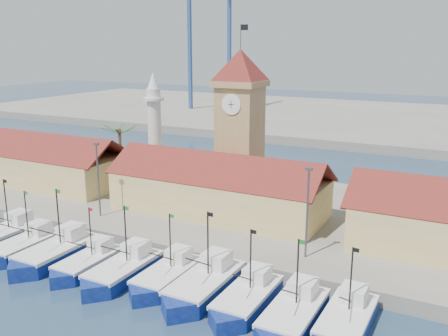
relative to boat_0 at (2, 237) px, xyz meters
The scene contains 21 objects.
ground 18.68m from the boat_0, ahead, with size 400.00×400.00×0.00m, color #1C364C.
quay 27.94m from the boat_0, 48.75° to the left, with size 140.00×32.00×1.50m, color gray.
terminal 108.58m from the boat_0, 80.23° to the left, with size 240.00×80.00×2.00m, color gray.
boat_0 is the anchor object (origin of this frame).
boat_1 4.52m from the boat_0, 12.72° to the right, with size 3.47×9.50×7.19m.
boat_2 8.93m from the boat_0, ahead, with size 3.86×10.57×8.00m.
boat_3 13.33m from the boat_0, ahead, with size 3.23×8.86×6.70m.
boat_4 17.57m from the boat_0, ahead, with size 3.63×9.94×7.52m.
boat_5 21.92m from the boat_0, ahead, with size 3.43×9.39×7.11m.
boat_6 25.95m from the boat_0, ahead, with size 3.86×10.58×8.01m.
boat_7 30.33m from the boat_0, ahead, with size 3.50×9.58×7.25m.
boat_8 34.73m from the boat_0, ahead, with size 3.60×9.87×7.47m.
boat_9 38.71m from the boat_0, ahead, with size 3.45×9.46×7.16m.
hall_left 21.99m from the boat_0, 128.60° to the left, with size 31.20×10.13×7.61m.
hall_center 25.27m from the boat_0, 42.71° to the left, with size 27.04×10.13×7.61m.
clock_tower 31.51m from the boat_0, 51.30° to the left, with size 5.80×5.80×22.70m.
minaret 26.77m from the boat_0, 82.20° to the left, with size 3.00×3.00×16.30m.
palm_tree 23.69m from the boat_0, 93.92° to the left, with size 5.60×5.03×8.39m.
lamp_posts 21.71m from the boat_0, 25.45° to the left, with size 80.70×0.25×9.03m.
crane_blue_far 107.66m from the boat_0, 110.04° to the left, with size 1.00×35.05×49.41m.
crane_blue_near 109.56m from the boat_0, 103.57° to the left, with size 1.00×31.02×42.04m.
Camera 1 is at (27.98, -31.90, 21.85)m, focal length 40.00 mm.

